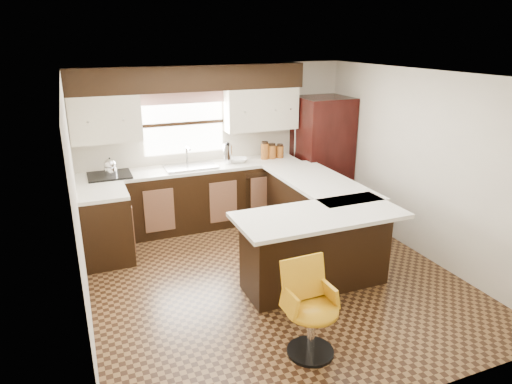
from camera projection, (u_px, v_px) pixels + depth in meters
name	position (u px, v px, depth m)	size (l,w,h in m)	color
floor	(273.00, 277.00, 5.56)	(4.40, 4.40, 0.00)	#49301A
ceiling	(276.00, 75.00, 4.78)	(4.40, 4.40, 0.00)	silver
wall_back	(216.00, 143.00, 7.10)	(4.40, 4.40, 0.00)	beige
wall_front	(401.00, 272.00, 3.25)	(4.40, 4.40, 0.00)	beige
wall_left	(77.00, 209.00, 4.42)	(4.40, 4.40, 0.00)	beige
wall_right	(421.00, 165.00, 5.92)	(4.40, 4.40, 0.00)	beige
base_cab_back	(195.00, 198.00, 6.92)	(3.30, 0.60, 0.90)	black
base_cab_left	(106.00, 227.00, 5.87)	(0.60, 0.70, 0.90)	black
counter_back	(194.00, 168.00, 6.77)	(3.30, 0.60, 0.04)	silver
counter_left	(102.00, 193.00, 5.71)	(0.60, 0.70, 0.04)	silver
soffit	(191.00, 78.00, 6.47)	(3.40, 0.35, 0.36)	black
upper_cab_left	(105.00, 119.00, 6.20)	(0.94, 0.35, 0.64)	beige
upper_cab_right	(261.00, 109.00, 7.02)	(1.14, 0.35, 0.64)	beige
window_pane	(184.00, 123.00, 6.79)	(1.20, 0.02, 0.90)	white
valance	(183.00, 97.00, 6.63)	(1.30, 0.06, 0.18)	#D19B93
sink	(191.00, 167.00, 6.72)	(0.75, 0.45, 0.03)	#B2B2B7
dishwasher	(263.00, 197.00, 7.03)	(0.58, 0.03, 0.78)	black
cooktop	(109.00, 175.00, 6.31)	(0.58, 0.50, 0.03)	black
peninsula_long	(314.00, 215.00, 6.28)	(0.60, 1.95, 0.90)	black
peninsula_return	(315.00, 250.00, 5.24)	(1.65, 0.60, 0.90)	black
counter_pen_long	(319.00, 182.00, 6.15)	(0.84, 1.95, 0.04)	silver
counter_pen_return	(320.00, 215.00, 5.00)	(1.89, 0.84, 0.04)	silver
refrigerator	(321.00, 155.00, 7.45)	(0.80, 0.77, 1.88)	black
bar_chair	(312.00, 311.00, 4.09)	(0.48, 0.48, 0.89)	orange
kettle	(110.00, 166.00, 6.27)	(0.18, 0.18, 0.24)	silver
percolator	(228.00, 154.00, 6.90)	(0.14, 0.14, 0.29)	silver
mixing_bowl	(239.00, 160.00, 7.00)	(0.25, 0.25, 0.06)	white
canister_large	(265.00, 151.00, 7.15)	(0.12, 0.12, 0.25)	brown
canister_med	(272.00, 152.00, 7.20)	(0.14, 0.14, 0.21)	brown
canister_small	(280.00, 152.00, 7.25)	(0.12, 0.12, 0.19)	brown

